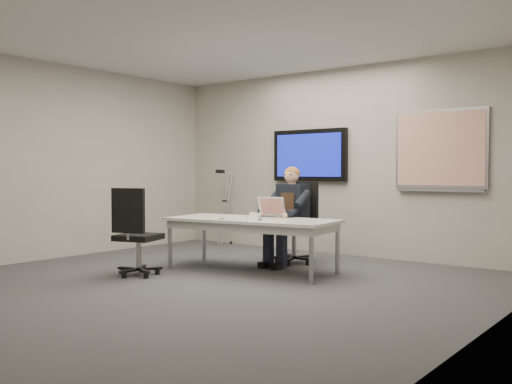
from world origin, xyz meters
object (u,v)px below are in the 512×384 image
Objects in this scene: office_chair_far at (296,238)px; seated_person at (285,226)px; conference_table at (251,225)px; laptop at (267,212)px; office_chair_near at (137,249)px.

seated_person is at bearing -88.11° from office_chair_far.
laptop is (0.06, 0.25, 0.14)m from conference_table.
office_chair_near reaches higher than laptop.
office_chair_near is 1.69m from laptop.
seated_person is at bearing -136.46° from office_chair_near.
office_chair_far reaches higher than conference_table.
office_chair_near is 1.99m from seated_person.
laptop is (-0.02, -0.63, 0.38)m from office_chair_far.
laptop reaches higher than conference_table.
office_chair_near reaches higher than conference_table.
seated_person is at bearing 78.08° from laptop.
office_chair_far is (0.08, 0.88, -0.24)m from conference_table.
seated_person is at bearing 75.51° from conference_table.
conference_table is at bearing -112.41° from laptop.
office_chair_far is at bearing 79.05° from laptop.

